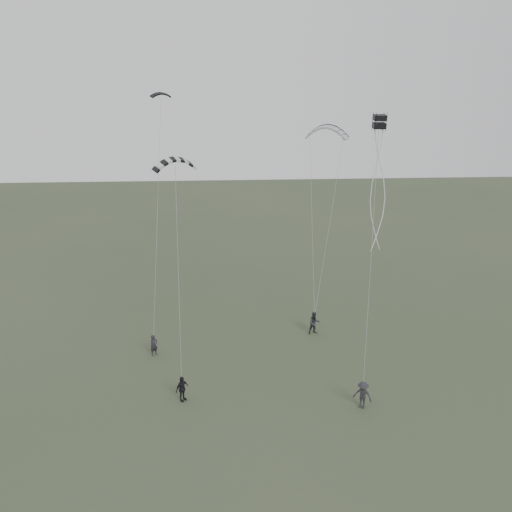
{
  "coord_description": "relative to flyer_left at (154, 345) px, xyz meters",
  "views": [
    {
      "loc": [
        -0.63,
        -26.4,
        17.95
      ],
      "look_at": [
        1.47,
        5.36,
        6.84
      ],
      "focal_mm": 35.0,
      "sensor_mm": 36.0,
      "label": 1
    }
  ],
  "objects": [
    {
      "name": "flyer_center",
      "position": [
        2.33,
        -5.42,
        0.04
      ],
      "size": [
        0.93,
        0.96,
        1.61
      ],
      "primitive_type": "imported",
      "rotation": [
        0.0,
        0.0,
        0.82
      ],
      "color": "black",
      "rests_on": "ground"
    },
    {
      "name": "flyer_right",
      "position": [
        11.63,
        2.38,
        0.11
      ],
      "size": [
        0.96,
        0.81,
        1.75
      ],
      "primitive_type": "imported",
      "rotation": [
        0.0,
        0.0,
        0.19
      ],
      "color": "#26262B",
      "rests_on": "ground"
    },
    {
      "name": "flyer_left",
      "position": [
        0.0,
        0.0,
        0.0
      ],
      "size": [
        0.67,
        0.62,
        1.53
      ],
      "primitive_type": "imported",
      "rotation": [
        0.0,
        0.0,
        0.63
      ],
      "color": "black",
      "rests_on": "ground"
    },
    {
      "name": "ground",
      "position": [
        5.67,
        -4.52,
        -0.76
      ],
      "size": [
        140.0,
        140.0,
        0.0
      ],
      "primitive_type": "plane",
      "color": "#35422C",
      "rests_on": "ground"
    },
    {
      "name": "kite_striped",
      "position": [
        1.98,
        1.42,
        12.54
      ],
      "size": [
        2.96,
        1.95,
        1.25
      ],
      "primitive_type": null,
      "rotation": [
        0.21,
        0.0,
        0.4
      ],
      "color": "black",
      "rests_on": "flyer_center"
    },
    {
      "name": "flyer_far",
      "position": [
        12.82,
        -6.82,
        0.09
      ],
      "size": [
        1.27,
        1.12,
        1.71
      ],
      "primitive_type": "imported",
      "rotation": [
        0.0,
        0.0,
        -0.54
      ],
      "color": "#25252A",
      "rests_on": "ground"
    },
    {
      "name": "kite_pale_large",
      "position": [
        13.67,
        10.91,
        13.71
      ],
      "size": [
        3.67,
        2.56,
        1.62
      ],
      "primitive_type": null,
      "rotation": [
        0.18,
        0.0,
        -0.47
      ],
      "color": "#AAACAE",
      "rests_on": "flyer_right"
    },
    {
      "name": "kite_dark_small",
      "position": [
        0.75,
        6.58,
        16.44
      ],
      "size": [
        1.54,
        1.14,
        0.58
      ],
      "primitive_type": null,
      "rotation": [
        0.24,
        0.0,
        0.47
      ],
      "color": "black",
      "rests_on": "flyer_left"
    },
    {
      "name": "kite_box",
      "position": [
        13.96,
        -2.26,
        15.08
      ],
      "size": [
        0.78,
        0.83,
        0.8
      ],
      "primitive_type": null,
      "rotation": [
        0.09,
        0.0,
        -0.1
      ],
      "color": "black",
      "rests_on": "flyer_far"
    }
  ]
}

